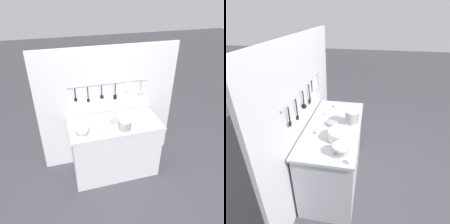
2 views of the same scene
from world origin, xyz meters
The scene contains 12 objects.
ground_plane centered at (0.00, 0.00, 0.00)m, with size 20.00×20.00×0.00m, color #424247.
counter centered at (0.00, 0.00, 0.45)m, with size 1.32×0.63×0.90m.
back_wall centered at (0.00, 0.35, 0.96)m, with size 2.12×0.11×1.91m.
bowl_stack_short_front centered at (-0.48, -0.16, 0.95)m, with size 0.15×0.15×0.11m.
bowl_stack_wide_centre centered at (0.08, -0.21, 0.99)m, with size 0.17×0.17×0.18m.
plate_stack centered at (-0.25, -0.12, 0.95)m, with size 0.24×0.24×0.10m.
steel_mixing_bowl centered at (0.02, 0.02, 0.92)m, with size 0.14×0.14×0.03m.
cup_beside_plates centered at (0.47, -0.24, 0.92)m, with size 0.04×0.04×0.04m.
cup_front_left centered at (0.47, 0.06, 0.92)m, with size 0.04×0.04×0.04m.
cup_mid_row centered at (0.24, 0.16, 0.92)m, with size 0.04×0.04×0.04m.
cup_by_caddy centered at (-0.59, -0.26, 0.92)m, with size 0.04×0.04×0.04m.
cup_edge_far centered at (-0.20, 0.14, 0.92)m, with size 0.04×0.04×0.04m.
Camera 2 is at (-1.84, -0.38, 2.11)m, focal length 30.00 mm.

